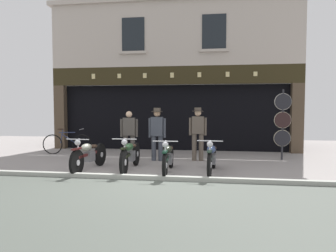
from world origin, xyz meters
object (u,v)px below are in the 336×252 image
at_px(shopkeeper_center, 157,131).
at_px(salesman_right, 198,131).
at_px(leaning_bicycle, 67,143).
at_px(tyre_sign_pole, 283,121).
at_px(motorcycle_center_right, 212,157).
at_px(salesman_left, 129,134).
at_px(motorcycle_left, 89,155).
at_px(motorcycle_center, 168,157).
at_px(motorcycle_center_left, 130,154).
at_px(advert_board_near, 142,103).

relative_size(shopkeeper_center, salesman_right, 0.99).
bearing_deg(leaning_bicycle, tyre_sign_pole, 79.96).
relative_size(motorcycle_center_right, tyre_sign_pole, 0.86).
height_order(motorcycle_center_right, salesman_left, salesman_left).
bearing_deg(motorcycle_left, leaning_bicycle, -50.27).
height_order(salesman_left, shopkeeper_center, shopkeeper_center).
bearing_deg(motorcycle_center, motorcycle_center_left, -11.12).
height_order(motorcycle_center, salesman_right, salesman_right).
xyz_separation_m(shopkeeper_center, leaning_bicycle, (-3.56, 0.99, -0.56)).
relative_size(motorcycle_center_right, advert_board_near, 1.93).
xyz_separation_m(motorcycle_center, salesman_right, (0.66, 1.99, 0.53)).
relative_size(motorcycle_center_left, leaning_bicycle, 1.17).
height_order(motorcycle_center_left, shopkeeper_center, shopkeeper_center).
xyz_separation_m(shopkeeper_center, advert_board_near, (-1.13, 2.68, 0.95)).
distance_m(salesman_left, tyre_sign_pole, 4.97).
relative_size(motorcycle_center, advert_board_near, 1.98).
xyz_separation_m(motorcycle_left, motorcycle_center_right, (3.29, 0.15, -0.01)).
relative_size(tyre_sign_pole, leaning_bicycle, 1.27).
xyz_separation_m(motorcycle_left, tyre_sign_pole, (5.53, 2.57, 0.85)).
distance_m(motorcycle_center_right, leaning_bicycle, 5.94).
distance_m(motorcycle_center_left, motorcycle_center_right, 2.19).
height_order(motorcycle_center_left, motorcycle_center_right, motorcycle_center_left).
relative_size(motorcycle_center_left, motorcycle_center_right, 1.08).
relative_size(motorcycle_center_right, salesman_right, 1.15).
xyz_separation_m(motorcycle_center_left, salesman_left, (-0.43, 1.45, 0.44)).
relative_size(motorcycle_left, salesman_right, 1.20).
bearing_deg(leaning_bicycle, motorcycle_center, 48.01).
distance_m(tyre_sign_pole, advert_board_near, 5.51).
xyz_separation_m(motorcycle_center_right, leaning_bicycle, (-5.31, 2.66, -0.04)).
bearing_deg(advert_board_near, motorcycle_center_right, -56.48).
relative_size(motorcycle_left, tyre_sign_pole, 0.89).
relative_size(tyre_sign_pole, advert_board_near, 2.26).
relative_size(motorcycle_center_right, leaning_bicycle, 1.09).
height_order(salesman_left, salesman_right, salesman_right).
bearing_deg(salesman_left, motorcycle_left, 58.15).
bearing_deg(tyre_sign_pole, advert_board_near, 159.36).
xyz_separation_m(tyre_sign_pole, advert_board_near, (-5.13, 1.93, 0.61)).
xyz_separation_m(motorcycle_left, shopkeeper_center, (1.54, 1.82, 0.52)).
bearing_deg(leaning_bicycle, advert_board_near, 116.68).
relative_size(salesman_right, leaning_bicycle, 0.95).
relative_size(salesman_left, salesman_right, 0.93).
height_order(motorcycle_center, motorcycle_center_right, same).
distance_m(motorcycle_left, salesman_right, 3.50).
bearing_deg(salesman_left, motorcycle_center_right, 140.73).
xyz_separation_m(shopkeeper_center, salesman_right, (1.29, 0.18, 0.01)).
height_order(motorcycle_center, tyre_sign_pole, tyre_sign_pole).
bearing_deg(leaning_bicycle, salesman_right, 72.32).
bearing_deg(shopkeeper_center, leaning_bicycle, -15.38).
distance_m(motorcycle_center_left, motorcycle_center, 1.08).
relative_size(salesman_right, advert_board_near, 1.68).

